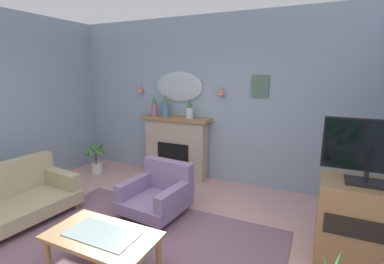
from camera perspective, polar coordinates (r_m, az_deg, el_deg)
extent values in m
cube|color=#8C9EB2|center=(5.03, 4.43, 6.54)|extent=(6.57, 0.10, 2.95)
cube|color=#7F5B6B|center=(3.41, -12.57, -23.36)|extent=(3.20, 2.40, 0.01)
cube|color=tan|center=(5.29, -3.25, -3.38)|extent=(1.20, 0.28, 1.10)
cube|color=black|center=(5.25, -3.74, -5.43)|extent=(0.64, 0.12, 0.60)
cube|color=olive|center=(5.14, -3.43, 2.79)|extent=(1.36, 0.36, 0.06)
cylinder|color=#9E6084|center=(5.33, -7.83, 4.58)|extent=(0.11, 0.11, 0.22)
cone|color=#38753D|center=(5.31, -7.89, 6.62)|extent=(0.10, 0.10, 0.16)
cylinder|color=#4C7093|center=(5.20, -5.50, 4.62)|extent=(0.14, 0.14, 0.26)
cone|color=#38753D|center=(5.18, -5.55, 6.90)|extent=(0.10, 0.10, 0.16)
cylinder|color=silver|center=(4.97, -0.51, 3.97)|extent=(0.13, 0.13, 0.20)
cone|color=#2D6633|center=(4.95, -0.51, 6.01)|extent=(0.10, 0.10, 0.16)
ellipsoid|color=#B2BCC6|center=(5.21, -2.72, 9.34)|extent=(0.96, 0.06, 0.56)
cone|color=#D17066|center=(5.62, -10.75, 8.85)|extent=(0.14, 0.14, 0.14)
cone|color=#D17066|center=(4.83, 6.07, 8.46)|extent=(0.14, 0.14, 0.14)
cube|color=#4C6B56|center=(4.72, 13.92, 9.17)|extent=(0.28, 0.03, 0.36)
cube|color=olive|center=(2.99, -18.14, -19.83)|extent=(1.10, 0.60, 0.04)
cube|color=#8C9E99|center=(2.98, -18.18, -19.44)|extent=(0.72, 0.36, 0.01)
cylinder|color=olive|center=(3.30, -27.68, -21.92)|extent=(0.06, 0.06, 0.40)
cylinder|color=olive|center=(3.55, -21.25, -18.70)|extent=(0.06, 0.06, 0.40)
cylinder|color=olive|center=(3.01, -6.90, -24.04)|extent=(0.06, 0.06, 0.40)
cube|color=tan|center=(4.42, -33.89, -13.81)|extent=(1.00, 1.77, 0.18)
cube|color=tan|center=(4.68, -25.58, -8.67)|extent=(0.77, 0.23, 0.24)
cylinder|color=olive|center=(4.55, -22.78, -13.81)|extent=(0.07, 0.07, 0.10)
cylinder|color=olive|center=(5.07, -27.51, -11.51)|extent=(0.07, 0.07, 0.10)
cube|color=gray|center=(4.03, -7.77, -14.33)|extent=(0.88, 0.88, 0.16)
cube|color=gray|center=(4.15, -4.94, -8.83)|extent=(0.81, 0.24, 0.45)
cube|color=gray|center=(4.16, -11.58, -10.75)|extent=(0.21, 0.73, 0.22)
cube|color=gray|center=(3.76, -3.70, -13.05)|extent=(0.21, 0.73, 0.22)
cylinder|color=olive|center=(4.08, -14.73, -16.38)|extent=(0.06, 0.06, 0.10)
cylinder|color=olive|center=(3.68, -6.83, -19.46)|extent=(0.06, 0.06, 0.10)
cylinder|color=olive|center=(4.52, -8.42, -13.11)|extent=(0.06, 0.06, 0.10)
cylinder|color=olive|center=(4.16, -0.88, -15.33)|extent=(0.06, 0.06, 0.10)
cube|color=olive|center=(3.45, 31.29, -15.95)|extent=(0.80, 0.56, 0.90)
cube|color=black|center=(3.16, 32.02, -16.85)|extent=(0.68, 0.02, 0.20)
cube|color=black|center=(3.25, 32.25, -8.81)|extent=(0.36, 0.24, 0.03)
cylinder|color=black|center=(3.23, 32.38, -7.73)|extent=(0.04, 0.04, 0.10)
cube|color=black|center=(3.15, 33.03, -2.40)|extent=(0.84, 0.04, 0.52)
cube|color=black|center=(3.13, 33.08, -2.49)|extent=(0.80, 0.01, 0.48)
cylinder|color=silver|center=(5.89, -19.10, -7.07)|extent=(0.21, 0.21, 0.19)
cylinder|color=brown|center=(5.83, -19.24, -5.28)|extent=(0.04, 0.04, 0.20)
cone|color=#4C8447|center=(5.68, -18.63, -3.39)|extent=(0.11, 0.28, 0.26)
cone|color=#4C8447|center=(5.80, -18.27, -3.03)|extent=(0.29, 0.21, 0.24)
cone|color=#4C8447|center=(5.86, -18.70, -2.91)|extent=(0.30, 0.12, 0.24)
cone|color=#4C8447|center=(5.88, -19.70, -2.93)|extent=(0.22, 0.30, 0.22)
cone|color=#4C8447|center=(5.82, -20.44, -3.14)|extent=(0.16, 0.29, 0.26)
cone|color=#4C8447|center=(5.72, -20.46, -3.42)|extent=(0.26, 0.15, 0.29)
cone|color=#4C8447|center=(5.65, -19.46, -3.52)|extent=(0.26, 0.24, 0.27)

